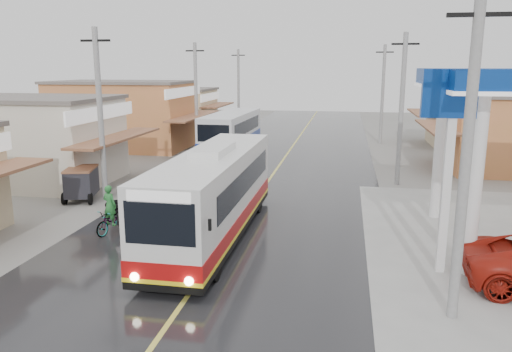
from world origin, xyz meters
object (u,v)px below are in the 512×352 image
object	(u,v)px
coach_bus	(215,194)
tricycle_near	(81,182)
second_bus	(231,132)
cyclist	(112,217)
tyre_stack	(117,207)

from	to	relation	value
coach_bus	tricycle_near	world-z (taller)	coach_bus
second_bus	cyclist	world-z (taller)	second_bus
coach_bus	tyre_stack	world-z (taller)	coach_bus
cyclist	second_bus	bearing A→B (deg)	103.66
cyclist	tyre_stack	world-z (taller)	cyclist
second_bus	tyre_stack	xyz separation A→B (m)	(-1.60, -15.36, -1.37)
cyclist	tyre_stack	xyz separation A→B (m)	(-1.07, 2.56, -0.38)
second_bus	cyclist	size ratio (longest dim) A/B	4.74
cyclist	tricycle_near	bearing A→B (deg)	146.13
coach_bus	second_bus	distance (m)	17.94
coach_bus	second_bus	world-z (taller)	coach_bus
second_bus	coach_bus	bearing A→B (deg)	-77.27
cyclist	tyre_stack	size ratio (longest dim) A/B	1.97
second_bus	tyre_stack	world-z (taller)	second_bus
coach_bus	second_bus	bearing A→B (deg)	101.22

